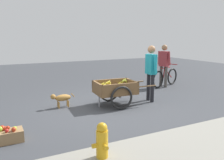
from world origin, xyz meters
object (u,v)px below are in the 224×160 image
dog (62,98)px  fire_hydrant (102,144)px  plastic_bucket (113,87)px  bicycle (165,77)px  vendor_person (151,68)px  cyclist_person (164,62)px  apple_crate (10,135)px  fruit_cart (115,90)px

dog → fire_hydrant: 3.17m
fire_hydrant → plastic_bucket: bearing=-119.2°
bicycle → dog: size_ratio=2.37×
vendor_person → bicycle: (-1.79, -1.47, -0.65)m
fire_hydrant → plastic_bucket: fire_hydrant is taller
cyclist_person → fire_hydrant: (4.42, 4.02, -0.63)m
dog → plastic_bucket: size_ratio=2.28×
cyclist_person → apple_crate: size_ratio=3.67×
fruit_cart → fire_hydrant: size_ratio=2.54×
vendor_person → fire_hydrant: vendor_person is taller
cyclist_person → plastic_bucket: bearing=-7.9°
apple_crate → plastic_bucket: bearing=-142.0°
fruit_cart → vendor_person: 1.28m
bicycle → plastic_bucket: bicycle is taller
fire_hydrant → dog: bearing=-94.2°
cyclist_person → dog: 4.34m
dog → fire_hydrant: bearing=85.8°
fruit_cart → bicycle: bicycle is taller
vendor_person → dog: size_ratio=2.46×
vendor_person → apple_crate: bearing=15.5°
bicycle → cyclist_person: (0.14, 0.05, 0.61)m
fruit_cart → vendor_person: bearing=175.7°
fruit_cart → vendor_person: (-1.15, 0.09, 0.56)m
cyclist_person → plastic_bucket: 2.20m
cyclist_person → dog: (4.19, 0.86, -0.70)m
vendor_person → plastic_bucket: 1.94m
vendor_person → bicycle: size_ratio=1.04×
cyclist_person → fire_hydrant: 6.01m
vendor_person → apple_crate: 4.20m
vendor_person → cyclist_person: bearing=-139.2°
cyclist_person → apple_crate: (5.61, 2.53, -0.84)m
vendor_person → cyclist_person: size_ratio=1.03×
bicycle → apple_crate: 6.31m
fire_hydrant → vendor_person: bearing=-136.9°
fire_hydrant → plastic_bucket: 4.93m
fruit_cart → bicycle: size_ratio=1.07×
fruit_cart → cyclist_person: size_ratio=1.06×
plastic_bucket → apple_crate: (3.59, 2.81, -0.02)m
fire_hydrant → cyclist_person: bearing=-137.7°
apple_crate → vendor_person: bearing=-164.5°
vendor_person → dog: vendor_person is taller
fruit_cart → bicycle: (-2.94, -1.38, -0.09)m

